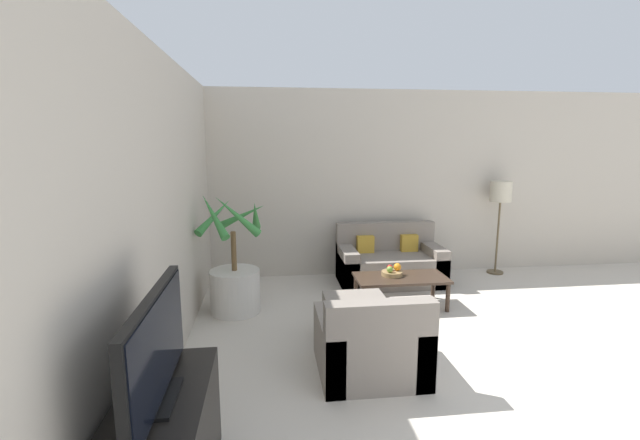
{
  "coord_description": "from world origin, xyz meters",
  "views": [
    {
      "loc": [
        -2.56,
        -0.36,
        1.95
      ],
      "look_at": [
        -1.92,
        4.84,
        1.0
      ],
      "focal_mm": 24.0,
      "sensor_mm": 36.0,
      "label": 1
    }
  ],
  "objects_px": {
    "potted_palm": "(235,279)",
    "sofa_loveseat": "(389,263)",
    "orange_fruit": "(397,267)",
    "coffee_table": "(401,280)",
    "ottoman": "(355,315)",
    "apple_green": "(390,269)",
    "apple_red": "(390,268)",
    "floor_lamp": "(501,197)",
    "armchair": "(370,345)",
    "television": "(156,349)",
    "fruit_bowl": "(392,273)"
  },
  "relations": [
    {
      "from": "potted_palm",
      "to": "sofa_loveseat",
      "type": "xyz_separation_m",
      "value": [
        2.08,
        0.82,
        -0.12
      ]
    },
    {
      "from": "coffee_table",
      "to": "apple_red",
      "type": "bearing_deg",
      "value": 136.26
    },
    {
      "from": "floor_lamp",
      "to": "ottoman",
      "type": "distance_m",
      "value": 3.25
    },
    {
      "from": "potted_palm",
      "to": "apple_green",
      "type": "xyz_separation_m",
      "value": [
        1.83,
        -0.07,
        0.07
      ]
    },
    {
      "from": "orange_fruit",
      "to": "sofa_loveseat",
      "type": "bearing_deg",
      "value": 80.03
    },
    {
      "from": "sofa_loveseat",
      "to": "fruit_bowl",
      "type": "relative_size",
      "value": 5.68
    },
    {
      "from": "coffee_table",
      "to": "armchair",
      "type": "height_order",
      "value": "armchair"
    },
    {
      "from": "sofa_loveseat",
      "to": "orange_fruit",
      "type": "bearing_deg",
      "value": -99.97
    },
    {
      "from": "apple_red",
      "to": "ottoman",
      "type": "distance_m",
      "value": 0.99
    },
    {
      "from": "potted_palm",
      "to": "coffee_table",
      "type": "relative_size",
      "value": 1.31
    },
    {
      "from": "apple_green",
      "to": "fruit_bowl",
      "type": "bearing_deg",
      "value": 47.03
    },
    {
      "from": "orange_fruit",
      "to": "ottoman",
      "type": "distance_m",
      "value": 1.03
    },
    {
      "from": "television",
      "to": "fruit_bowl",
      "type": "distance_m",
      "value": 3.45
    },
    {
      "from": "floor_lamp",
      "to": "ottoman",
      "type": "relative_size",
      "value": 2.25
    },
    {
      "from": "apple_red",
      "to": "sofa_loveseat",
      "type": "bearing_deg",
      "value": 73.8
    },
    {
      "from": "television",
      "to": "potted_palm",
      "type": "xyz_separation_m",
      "value": [
        0.17,
        2.76,
        -0.54
      ]
    },
    {
      "from": "coffee_table",
      "to": "ottoman",
      "type": "distance_m",
      "value": 0.96
    },
    {
      "from": "apple_red",
      "to": "orange_fruit",
      "type": "relative_size",
      "value": 0.76
    },
    {
      "from": "ottoman",
      "to": "fruit_bowl",
      "type": "bearing_deg",
      "value": 50.0
    },
    {
      "from": "sofa_loveseat",
      "to": "floor_lamp",
      "type": "distance_m",
      "value": 1.95
    },
    {
      "from": "apple_red",
      "to": "apple_green",
      "type": "relative_size",
      "value": 0.91
    },
    {
      "from": "television",
      "to": "coffee_table",
      "type": "relative_size",
      "value": 0.95
    },
    {
      "from": "floor_lamp",
      "to": "fruit_bowl",
      "type": "distance_m",
      "value": 2.34
    },
    {
      "from": "floor_lamp",
      "to": "coffee_table",
      "type": "xyz_separation_m",
      "value": [
        -1.84,
        -1.13,
        -0.84
      ]
    },
    {
      "from": "fruit_bowl",
      "to": "apple_red",
      "type": "height_order",
      "value": "apple_red"
    },
    {
      "from": "orange_fruit",
      "to": "ottoman",
      "type": "relative_size",
      "value": 0.15
    },
    {
      "from": "orange_fruit",
      "to": "armchair",
      "type": "xyz_separation_m",
      "value": [
        -0.7,
        -1.51,
        -0.22
      ]
    },
    {
      "from": "fruit_bowl",
      "to": "ottoman",
      "type": "distance_m",
      "value": 0.96
    },
    {
      "from": "sofa_loveseat",
      "to": "floor_lamp",
      "type": "relative_size",
      "value": 1.02
    },
    {
      "from": "television",
      "to": "sofa_loveseat",
      "type": "xyz_separation_m",
      "value": [
        2.25,
        3.58,
        -0.66
      ]
    },
    {
      "from": "floor_lamp",
      "to": "orange_fruit",
      "type": "bearing_deg",
      "value": -150.67
    },
    {
      "from": "floor_lamp",
      "to": "television",
      "type": "bearing_deg",
      "value": -136.29
    },
    {
      "from": "television",
      "to": "sofa_loveseat",
      "type": "relative_size",
      "value": 0.73
    },
    {
      "from": "apple_green",
      "to": "armchair",
      "type": "height_order",
      "value": "armchair"
    },
    {
      "from": "sofa_loveseat",
      "to": "apple_green",
      "type": "relative_size",
      "value": 18.64
    },
    {
      "from": "apple_red",
      "to": "armchair",
      "type": "xyz_separation_m",
      "value": [
        -0.61,
        -1.54,
        -0.21
      ]
    },
    {
      "from": "apple_red",
      "to": "orange_fruit",
      "type": "bearing_deg",
      "value": -15.78
    },
    {
      "from": "coffee_table",
      "to": "apple_green",
      "type": "bearing_deg",
      "value": 172.54
    },
    {
      "from": "television",
      "to": "ottoman",
      "type": "height_order",
      "value": "television"
    },
    {
      "from": "ottoman",
      "to": "apple_green",
      "type": "bearing_deg",
      "value": 50.2
    },
    {
      "from": "potted_palm",
      "to": "floor_lamp",
      "type": "relative_size",
      "value": 1.02
    },
    {
      "from": "fruit_bowl",
      "to": "floor_lamp",
      "type": "bearing_deg",
      "value": 28.85
    },
    {
      "from": "television",
      "to": "apple_green",
      "type": "bearing_deg",
      "value": 53.41
    },
    {
      "from": "coffee_table",
      "to": "armchair",
      "type": "distance_m",
      "value": 1.6
    },
    {
      "from": "armchair",
      "to": "fruit_bowl",
      "type": "bearing_deg",
      "value": 67.31
    },
    {
      "from": "television",
      "to": "apple_green",
      "type": "relative_size",
      "value": 13.52
    },
    {
      "from": "sofa_loveseat",
      "to": "ottoman",
      "type": "distance_m",
      "value": 1.76
    },
    {
      "from": "coffee_table",
      "to": "apple_green",
      "type": "height_order",
      "value": "apple_green"
    },
    {
      "from": "television",
      "to": "apple_red",
      "type": "height_order",
      "value": "television"
    },
    {
      "from": "potted_palm",
      "to": "orange_fruit",
      "type": "xyz_separation_m",
      "value": [
        1.94,
        -0.01,
        0.08
      ]
    }
  ]
}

